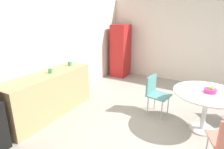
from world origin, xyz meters
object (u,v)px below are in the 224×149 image
Objects in this scene: chair_teal at (155,91)px; mug_green at (50,71)px; fruit_bowl at (210,90)px; mug_white at (70,64)px; round_table at (207,99)px; locker_cabinet at (121,51)px.

mug_green reaches higher than chair_teal.
fruit_bowl is 2.96m from mug_white.
chair_teal is 2.02m from mug_white.
fruit_bowl is 1.59× the size of mug_white.
round_table is 8.93× the size of mug_white.
round_table is 0.18m from fruit_bowl.
mug_white is (-0.41, 1.93, 0.43)m from chair_teal.
chair_teal is (-1.97, -1.82, -0.33)m from locker_cabinet.
round_table is at bearing -72.98° from mug_green.
mug_white is at bearing 94.73° from fruit_bowl.
mug_green is (-0.63, -0.05, 0.00)m from mug_white.
fruit_bowl is at bearing -99.22° from chair_teal.
mug_green is at bearing 106.83° from fruit_bowl.
mug_green is (-0.88, 2.86, 0.32)m from round_table.
chair_teal is 1.07m from fruit_bowl.
locker_cabinet is 2.70m from chair_teal.
round_table is 3.01m from mug_green.
mug_green is at bearing 118.95° from chair_teal.
chair_teal is 6.43× the size of mug_green.
locker_cabinet is at bearing 52.63° from round_table.
locker_cabinet is 13.29× the size of mug_green.
mug_green is (-3.01, 0.07, 0.09)m from locker_cabinet.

